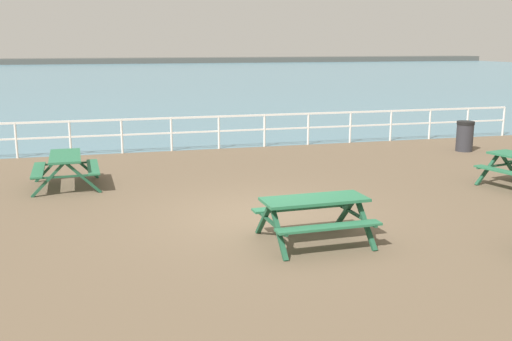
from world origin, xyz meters
The scene contains 7 objects.
ground_plane centered at (0.00, 0.00, -0.10)m, with size 30.00×24.00×0.20m, color brown.
sea_band centered at (0.00, 52.75, 0.00)m, with size 142.00×90.00×0.01m, color teal.
distant_shoreline centered at (0.00, 95.75, 0.00)m, with size 142.00×6.00×1.80m, color #4C4C47.
seaward_railing centered at (0.00, 7.75, 0.73)m, with size 23.07×0.07×1.08m.
picnic_table_mid_centre centered at (0.45, -1.75, 0.58)m, with size 1.85×1.60×0.80m.
picnic_table_far_right centered at (-3.81, 3.55, 0.58)m, with size 1.59×1.84×0.80m.
litter_bin centered at (8.20, 5.29, 0.48)m, with size 0.55×0.55×0.95m.
Camera 1 is at (-3.08, -10.92, 3.35)m, focal length 41.72 mm.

